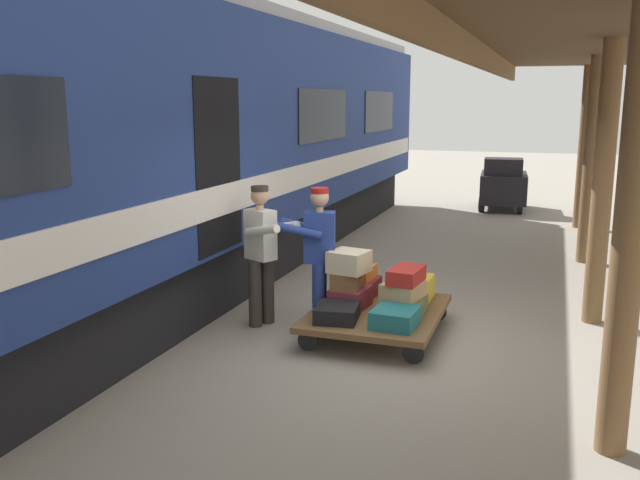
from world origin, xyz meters
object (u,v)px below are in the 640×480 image
object	(u,v)px
suitcase_teal_softside	(395,318)
porter_by_door	(262,251)
porter_in_overalls	(318,253)
suitcase_maroon_trunk	(362,287)
suitcase_orange_carryall	(359,273)
suitcase_yellow_case	(414,289)
baggage_tug	(503,185)
suitcase_black_hardshell	(337,313)
suitcase_burgundy_valise	(350,297)
train_car	(108,153)
suitcase_brown_leather	(347,279)
suitcase_cream_canvas	(349,261)
suitcase_olive_duffel	(405,305)
luggage_cart	(377,313)
suitcase_tan_vintage	(403,290)
suitcase_red_plastic	(406,275)

from	to	relation	value
suitcase_teal_softside	porter_by_door	xyz separation A→B (m)	(1.73, -0.42, 0.52)
porter_in_overalls	porter_by_door	xyz separation A→B (m)	(0.68, 0.09, 0.00)
suitcase_maroon_trunk	suitcase_orange_carryall	size ratio (longest dim) A/B	1.10
suitcase_yellow_case	baggage_tug	bearing A→B (deg)	-92.03
suitcase_black_hardshell	suitcase_burgundy_valise	bearing A→B (deg)	-90.00
train_car	suitcase_teal_softside	size ratio (longest dim) A/B	42.75
suitcase_brown_leather	baggage_tug	distance (m)	10.09
suitcase_burgundy_valise	train_car	bearing A→B (deg)	6.73
porter_in_overalls	suitcase_maroon_trunk	bearing A→B (deg)	-127.43
suitcase_burgundy_valise	suitcase_cream_canvas	distance (m)	0.44
suitcase_cream_canvas	porter_in_overalls	world-z (taller)	porter_in_overalls
suitcase_olive_duffel	suitcase_cream_canvas	world-z (taller)	suitcase_cream_canvas
luggage_cart	suitcase_teal_softside	xyz separation A→B (m)	(-0.33, 0.51, 0.14)
suitcase_burgundy_valise	suitcase_teal_softside	size ratio (longest dim) A/B	0.96
suitcase_brown_leather	suitcase_cream_canvas	distance (m)	0.23
suitcase_burgundy_valise	porter_by_door	bearing A→B (deg)	4.98
suitcase_burgundy_valise	baggage_tug	world-z (taller)	baggage_tug
suitcase_olive_duffel	suitcase_tan_vintage	world-z (taller)	suitcase_tan_vintage
suitcase_cream_canvas	baggage_tug	world-z (taller)	baggage_tug
luggage_cart	suitcase_red_plastic	distance (m)	0.59
suitcase_teal_softside	train_car	bearing A→B (deg)	-2.52
suitcase_brown_leather	porter_in_overalls	bearing A→B (deg)	0.60
suitcase_tan_vintage	suitcase_red_plastic	size ratio (longest dim) A/B	0.88
suitcase_black_hardshell	suitcase_red_plastic	world-z (taller)	suitcase_red_plastic
suitcase_tan_vintage	suitcase_red_plastic	distance (m)	0.18
porter_in_overalls	suitcase_brown_leather	bearing A→B (deg)	-179.40
luggage_cart	suitcase_tan_vintage	bearing A→B (deg)	178.50
suitcase_burgundy_valise	suitcase_maroon_trunk	bearing A→B (deg)	-90.00
suitcase_burgundy_valise	suitcase_teal_softside	xyz separation A→B (m)	(-0.65, 0.51, -0.02)
suitcase_yellow_case	suitcase_brown_leather	world-z (taller)	suitcase_brown_leather
suitcase_burgundy_valise	suitcase_tan_vintage	xyz separation A→B (m)	(-0.63, 0.01, 0.15)
suitcase_olive_duffel	suitcase_orange_carryall	xyz separation A→B (m)	(0.69, -0.50, 0.21)
suitcase_teal_softside	baggage_tug	xyz separation A→B (m)	(-0.34, -10.54, 0.23)
suitcase_olive_duffel	suitcase_teal_softside	xyz separation A→B (m)	(0.00, 0.51, 0.01)
suitcase_burgundy_valise	suitcase_orange_carryall	xyz separation A→B (m)	(0.03, -0.50, 0.18)
suitcase_teal_softside	suitcase_orange_carryall	world-z (taller)	suitcase_orange_carryall
suitcase_olive_duffel	suitcase_orange_carryall	distance (m)	0.87
suitcase_burgundy_valise	suitcase_brown_leather	size ratio (longest dim) A/B	1.14
suitcase_orange_carryall	baggage_tug	world-z (taller)	baggage_tug
suitcase_yellow_case	baggage_tug	world-z (taller)	baggage_tug
suitcase_brown_leather	suitcase_tan_vintage	distance (m)	0.67
suitcase_maroon_trunk	suitcase_tan_vintage	xyz separation A→B (m)	(-0.63, 0.52, 0.16)
suitcase_maroon_trunk	suitcase_teal_softside	distance (m)	1.22
porter_in_overalls	suitcase_orange_carryall	bearing A→B (deg)	-125.71
suitcase_olive_duffel	suitcase_orange_carryall	bearing A→B (deg)	-36.30
suitcase_cream_canvas	suitcase_red_plastic	size ratio (longest dim) A/B	0.77
suitcase_maroon_trunk	suitcase_cream_canvas	world-z (taller)	suitcase_cream_canvas
suitcase_brown_leather	suitcase_teal_softside	bearing A→B (deg)	143.79
porter_in_overalls	suitcase_cream_canvas	bearing A→B (deg)	176.71
suitcase_yellow_case	porter_by_door	distance (m)	1.90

